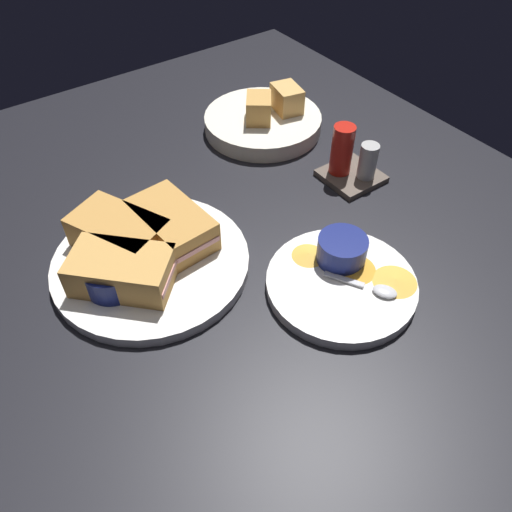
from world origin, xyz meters
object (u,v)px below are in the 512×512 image
object	(u,v)px
sandwich_half_far	(119,233)
sandwich_half_extra	(122,270)
plate_chips_companion	(341,284)
ramekin_light_gravy	(342,249)
sandwich_half_near	(172,224)
ramekin_dark_sauce	(112,274)
bread_basket_rear	(264,120)
spoon_by_gravy_ramekin	(375,289)
condiment_caddy	(351,161)
plate_sandwich_main	(151,263)
spoon_by_dark_ramekin	(146,256)

from	to	relation	value
sandwich_half_far	sandwich_half_extra	xyz separation A→B (cm)	(6.83, -2.82, 0.00)
plate_chips_companion	ramekin_light_gravy	distance (cm)	4.85
sandwich_half_near	sandwich_half_extra	world-z (taller)	same
ramekin_dark_sauce	bread_basket_rear	bearing A→B (deg)	117.61
sandwich_half_near	sandwich_half_far	size ratio (longest dim) A/B	0.92
plate_chips_companion	spoon_by_gravy_ramekin	xyz separation A→B (cm)	(3.85, 2.30, 1.16)
sandwich_half_near	plate_chips_companion	world-z (taller)	sandwich_half_near
condiment_caddy	sandwich_half_far	bearing A→B (deg)	-98.50
ramekin_dark_sauce	condiment_caddy	distance (cm)	42.76
sandwich_half_far	spoon_by_gravy_ramekin	world-z (taller)	sandwich_half_far
plate_sandwich_main	ramekin_dark_sauce	size ratio (longest dim) A/B	3.53
plate_sandwich_main	spoon_by_dark_ramekin	size ratio (longest dim) A/B	2.80
sandwich_half_extra	spoon_by_gravy_ramekin	bearing A→B (deg)	51.92
ramekin_dark_sauce	plate_chips_companion	xyz separation A→B (cm)	(17.12, 24.95, -2.78)
sandwich_half_far	bread_basket_rear	world-z (taller)	bread_basket_rear
ramekin_dark_sauce	sandwich_half_near	bearing A→B (deg)	107.68
plate_chips_companion	condiment_caddy	size ratio (longest dim) A/B	2.14
condiment_caddy	sandwich_half_extra	bearing A→B (deg)	-88.56
spoon_by_gravy_ramekin	sandwich_half_extra	bearing A→B (deg)	-128.08
ramekin_dark_sauce	spoon_by_dark_ramekin	size ratio (longest dim) A/B	0.79
plate_sandwich_main	condiment_caddy	xyz separation A→B (cm)	(0.96, 36.74, 2.61)
spoon_by_gravy_ramekin	sandwich_half_far	bearing A→B (deg)	-139.55
plate_sandwich_main	sandwich_half_extra	distance (cm)	6.13
spoon_by_dark_ramekin	plate_chips_companion	size ratio (longest dim) A/B	0.48
spoon_by_gravy_ramekin	condiment_caddy	bearing A→B (deg)	144.14
spoon_by_dark_ramekin	condiment_caddy	world-z (taller)	condiment_caddy
spoon_by_gravy_ramekin	bread_basket_rear	bearing A→B (deg)	162.94
plate_chips_companion	bread_basket_rear	world-z (taller)	bread_basket_rear
sandwich_half_extra	ramekin_dark_sauce	world-z (taller)	sandwich_half_extra
ramekin_dark_sauce	spoon_by_dark_ramekin	xyz separation A→B (cm)	(-1.84, 5.66, -1.61)
ramekin_light_gravy	bread_basket_rear	size ratio (longest dim) A/B	0.31
ramekin_light_gravy	sandwich_half_extra	bearing A→B (deg)	-117.22
plate_sandwich_main	sandwich_half_near	world-z (taller)	sandwich_half_near
sandwich_half_near	sandwich_half_extra	xyz separation A→B (cm)	(4.01, -9.66, 0.00)
sandwich_half_extra	plate_chips_companion	world-z (taller)	sandwich_half_extra
plate_sandwich_main	spoon_by_gravy_ramekin	size ratio (longest dim) A/B	2.98
bread_basket_rear	condiment_caddy	size ratio (longest dim) A/B	2.30
sandwich_half_near	bread_basket_rear	distance (cm)	34.17
sandwich_half_extra	ramekin_light_gravy	distance (cm)	29.57
ramekin_dark_sauce	bread_basket_rear	size ratio (longest dim) A/B	0.36
spoon_by_gravy_ramekin	ramekin_light_gravy	bearing A→B (deg)	178.01
sandwich_half_near	plate_sandwich_main	bearing A→B (deg)	-67.44
sandwich_half_far	plate_chips_companion	size ratio (longest dim) A/B	0.74
sandwich_half_far	sandwich_half_extra	world-z (taller)	same
ramekin_dark_sauce	ramekin_light_gravy	world-z (taller)	same
plate_sandwich_main	spoon_by_dark_ramekin	bearing A→B (deg)	-137.32
ramekin_light_gravy	bread_basket_rear	distance (cm)	37.30
plate_chips_companion	ramekin_light_gravy	xyz separation A→B (cm)	(-3.04, 2.54, 2.80)
spoon_by_dark_ramekin	condiment_caddy	xyz separation A→B (cm)	(1.35, 37.10, 1.44)
sandwich_half_extra	bread_basket_rear	distance (cm)	44.53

